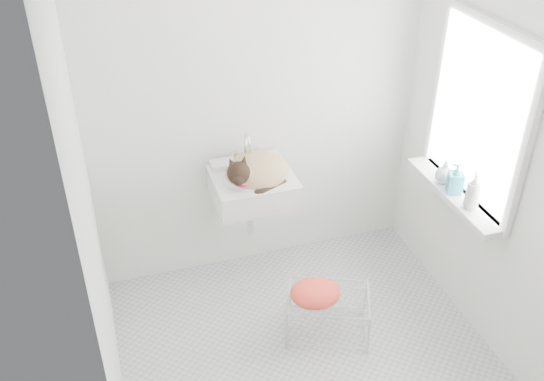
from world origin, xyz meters
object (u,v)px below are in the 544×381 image
object	(u,v)px
sink	(253,176)
bottle_a	(470,208)
wire_rack	(328,313)
bottle_c	(443,182)
cat	(256,172)
bottle_b	(453,192)

from	to	relation	value
sink	bottle_a	bearing A→B (deg)	-33.10
sink	wire_rack	distance (m)	0.98
bottle_a	bottle_c	size ratio (longest dim) A/B	1.30
wire_rack	bottle_a	world-z (taller)	bottle_a
cat	bottle_c	distance (m)	1.17
bottle_a	sink	bearing A→B (deg)	146.90
cat	bottle_a	bearing A→B (deg)	-42.12
wire_rack	bottle_b	bearing A→B (deg)	5.24
wire_rack	bottle_a	xyz separation A→B (m)	(0.81, -0.10, 0.70)
sink	bottle_c	size ratio (longest dim) A/B	3.47
cat	bottle_c	xyz separation A→B (m)	(1.10, -0.41, -0.04)
sink	bottle_b	world-z (taller)	sink
cat	bottle_b	xyz separation A→B (m)	(1.10, -0.53, -0.04)
wire_rack	sink	bearing A→B (deg)	115.39
cat	sink	bearing A→B (deg)	117.59
cat	bottle_a	world-z (taller)	cat
sink	cat	world-z (taller)	cat
bottle_a	bottle_c	distance (m)	0.30
bottle_c	wire_rack	bearing A→B (deg)	-166.74
sink	wire_rack	bearing A→B (deg)	-64.61
bottle_a	wire_rack	bearing A→B (deg)	172.79
cat	wire_rack	xyz separation A→B (m)	(0.28, -0.60, -0.74)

